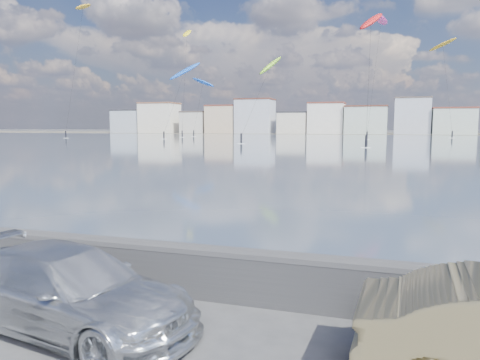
# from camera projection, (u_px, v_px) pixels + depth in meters

# --- Properties ---
(ground) EXTENTS (700.00, 700.00, 0.00)m
(ground) POSITION_uv_depth(u_px,v_px,m) (91.00, 357.00, 6.84)
(ground) COLOR #333335
(ground) RESTS_ON ground
(bay_water) EXTENTS (500.00, 177.00, 0.00)m
(bay_water) POSITION_uv_depth(u_px,v_px,m) (371.00, 142.00, 93.27)
(bay_water) COLOR #435464
(bay_water) RESTS_ON ground
(far_shore_strip) EXTENTS (500.00, 60.00, 0.00)m
(far_shore_strip) POSITION_uv_depth(u_px,v_px,m) (382.00, 134.00, 195.75)
(far_shore_strip) COLOR #4C473D
(far_shore_strip) RESTS_ON ground
(seawall) EXTENTS (400.00, 0.36, 1.08)m
(seawall) POSITION_uv_depth(u_px,v_px,m) (172.00, 266.00, 9.33)
(seawall) COLOR #28282B
(seawall) RESTS_ON ground
(far_buildings) EXTENTS (240.79, 13.26, 14.60)m
(far_buildings) POSITION_uv_depth(u_px,v_px,m) (386.00, 119.00, 181.42)
(far_buildings) COLOR #9EA8B7
(far_buildings) RESTS_ON ground
(car_silver) EXTENTS (4.93, 2.67, 1.36)m
(car_silver) POSITION_uv_depth(u_px,v_px,m) (68.00, 290.00, 7.68)
(car_silver) COLOR silver
(car_silver) RESTS_ON ground
(kitesurfer_2) EXTENTS (8.84, 10.28, 19.13)m
(kitesurfer_2) POSITION_uv_depth(u_px,v_px,m) (203.00, 83.00, 146.70)
(kitesurfer_2) COLOR blue
(kitesurfer_2) RESTS_ON ground
(kitesurfer_8) EXTENTS (4.77, 19.49, 31.65)m
(kitesurfer_8) POSITION_uv_depth(u_px,v_px,m) (381.00, 21.00, 121.92)
(kitesurfer_8) COLOR #E5338C
(kitesurfer_8) RESTS_ON ground
(kitesurfer_10) EXTENTS (6.34, 16.87, 33.43)m
(kitesurfer_10) POSITION_uv_depth(u_px,v_px,m) (187.00, 36.00, 142.60)
(kitesurfer_10) COLOR yellow
(kitesurfer_10) RESTS_ON ground
(kitesurfer_12) EXTENTS (9.41, 13.54, 20.69)m
(kitesurfer_12) POSITION_uv_depth(u_px,v_px,m) (184.00, 72.00, 123.79)
(kitesurfer_12) COLOR blue
(kitesurfer_12) RESTS_ON ground
(kitesurfer_13) EXTENTS (8.07, 15.23, 28.66)m
(kitesurfer_13) POSITION_uv_depth(u_px,v_px,m) (443.00, 46.00, 134.71)
(kitesurfer_13) COLOR #BF8C19
(kitesurfer_13) RESTS_ON ground
(kitesurfer_16) EXTENTS (6.01, 11.28, 37.36)m
(kitesurfer_16) POSITION_uv_depth(u_px,v_px,m) (83.00, 8.00, 125.16)
(kitesurfer_16) COLOR #BF8C19
(kitesurfer_16) RESTS_ON ground
(kitesurfer_18) EXTENTS (5.45, 21.41, 24.76)m
(kitesurfer_18) POSITION_uv_depth(u_px,v_px,m) (371.00, 22.00, 83.25)
(kitesurfer_18) COLOR red
(kitesurfer_18) RESTS_ON ground
(kitesurfer_19) EXTENTS (4.90, 19.79, 18.87)m
(kitesurfer_19) POSITION_uv_depth(u_px,v_px,m) (270.00, 66.00, 97.77)
(kitesurfer_19) COLOR #8CD826
(kitesurfer_19) RESTS_ON ground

